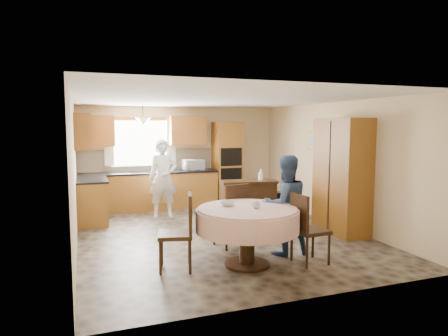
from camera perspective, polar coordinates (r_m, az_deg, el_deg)
The scene contains 36 objects.
floor at distance 7.57m, azimuth -0.71°, elevation -9.45°, with size 5.00×6.00×0.01m, color #6E5E4D.
ceiling at distance 7.31m, azimuth -0.73°, elevation 9.81°, with size 5.00×6.00×0.01m, color white.
wall_back at distance 10.20m, azimuth -6.24°, elevation 1.67°, with size 5.00×0.02×2.50m, color #D0B585.
wall_front at distance 4.63m, azimuth 11.54°, elevation -3.64°, with size 5.00×0.02×2.50m, color #D0B585.
wall_left at distance 6.94m, azimuth -20.64°, elevation -0.72°, with size 0.02×6.00×2.50m, color #D0B585.
wall_right at distance 8.48m, azimuth 15.46°, elevation 0.61°, with size 0.02×6.00×2.50m, color #D0B585.
window at distance 9.98m, azimuth -11.84°, elevation 3.49°, with size 1.40×0.03×1.10m, color white.
curtain_left at distance 9.85m, azimuth -16.13°, elevation 3.64°, with size 0.22×0.02×1.15m, color white.
curtain_right at distance 10.06m, azimuth -7.56°, elevation 3.87°, with size 0.22×0.02×1.15m, color white.
base_cab_back at distance 9.84m, azimuth -10.60°, elevation -3.31°, with size 3.30×0.60×0.88m, color #A8702D.
counter_back at distance 9.78m, azimuth -10.65°, elevation -0.65°, with size 3.30×0.64×0.04m, color black.
base_cab_left at distance 8.84m, azimuth -18.34°, elevation -4.58°, with size 0.60×1.20×0.88m, color #A8702D.
counter_left at distance 8.76m, azimuth -18.44°, elevation -1.62°, with size 0.64×1.20×0.04m, color black.
backsplash at distance 10.03m, azimuth -10.94°, elevation 1.12°, with size 3.30×0.02×0.55m, color beige.
wall_cab_left at distance 9.73m, azimuth -17.91°, elevation 5.09°, with size 0.85×0.33×0.72m, color #AE6E2B.
wall_cab_right at distance 10.05m, azimuth -5.22°, elevation 5.38°, with size 0.90×0.33×0.72m, color #AE6E2B.
wall_cab_side at distance 8.69m, azimuth -19.56°, elevation 4.96°, with size 0.33×1.20×0.72m, color #AE6E2B.
oven_tower at distance 10.26m, azimuth 0.44°, elevation 0.66°, with size 0.66×0.62×2.12m, color #A8702D.
oven_upper at distance 9.95m, azimuth 1.07°, elevation 1.59°, with size 0.56×0.01×0.45m, color black.
oven_lower at distance 10.00m, azimuth 1.06°, elevation -1.27°, with size 0.56×0.01×0.45m, color black.
pendant at distance 9.49m, azimuth -11.50°, elevation 6.52°, with size 0.36×0.36×0.18m, color beige.
sideboard at distance 8.43m, azimuth 3.52°, elevation -4.96°, with size 1.16×0.48×0.83m, color #3C2610.
space_heater at distance 9.09m, azimuth 7.34°, elevation -5.12°, with size 0.39×0.28×0.54m, color black.
cupboard at distance 7.81m, azimuth 16.49°, elevation -1.12°, with size 0.57×1.13×2.16m, color #A8702D.
dining_table at distance 5.79m, azimuth 3.33°, elevation -7.50°, with size 1.49×1.49×0.85m.
chair_left at distance 5.68m, azimuth -6.10°, elevation -8.50°, with size 0.56×0.56×1.08m.
chair_back at distance 6.65m, azimuth 1.32°, elevation -6.35°, with size 0.55×0.55×1.07m.
chair_right at distance 6.00m, azimuth 11.60°, elevation -8.02°, with size 0.48×0.48×1.04m.
framed_picture at distance 9.00m, azimuth 12.86°, elevation 3.88°, with size 0.06×0.55×0.46m.
microwave at distance 9.94m, azimuth -4.39°, elevation 0.45°, with size 0.49×0.33×0.27m, color silver.
person_sink at distance 8.94m, azimuth -8.68°, elevation -1.46°, with size 0.63×0.41×1.73m, color silver.
person_dining at distance 6.35m, azimuth 8.79°, elevation -5.25°, with size 0.76×0.59×1.57m, color #374F78.
bowl_sideboard at distance 8.23m, azimuth 1.38°, elevation -2.11°, with size 0.20×0.20×0.05m, color #B2B2B2.
bottle_sideboard at distance 8.45m, azimuth 5.28°, elevation -1.13°, with size 0.11×0.11×0.28m, color silver.
cup_table at distance 5.72m, azimuth 4.60°, elevation -5.31°, with size 0.11×0.11×0.09m, color #B2B2B2.
bowl_table at distance 5.87m, azimuth 0.54°, elevation -5.12°, with size 0.21×0.21×0.07m, color #B2B2B2.
Camera 1 is at (-2.38, -6.89, 2.01)m, focal length 32.00 mm.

